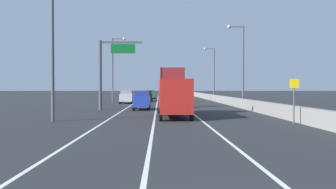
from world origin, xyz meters
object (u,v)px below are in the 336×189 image
(speed_advisory_sign, at_px, (294,98))
(lamp_post_right_third, at_px, (213,70))
(overhead_sign_gantry, at_px, (107,66))
(car_black_2, at_px, (147,96))
(lamp_post_left_near, at_px, (56,39))
(car_silver_0, at_px, (127,97))
(lamp_post_left_mid, at_px, (114,66))
(car_white_1, at_px, (169,100))
(box_truck, at_px, (173,94))
(car_green_4, at_px, (151,94))
(car_blue_3, at_px, (142,100))
(lamp_post_right_second, at_px, (241,60))

(speed_advisory_sign, relative_size, lamp_post_right_third, 0.29)
(overhead_sign_gantry, bearing_deg, lamp_post_right_third, 60.51)
(speed_advisory_sign, xyz_separation_m, car_black_2, (-11.06, 36.64, -0.82))
(lamp_post_left_near, distance_m, car_silver_0, 27.06)
(lamp_post_left_mid, bearing_deg, car_black_2, 53.98)
(car_silver_0, bearing_deg, lamp_post_left_near, -95.05)
(car_white_1, distance_m, box_truck, 11.15)
(overhead_sign_gantry, bearing_deg, car_green_4, 83.91)
(overhead_sign_gantry, relative_size, lamp_post_right_third, 0.73)
(lamp_post_left_mid, distance_m, car_silver_0, 5.40)
(speed_advisory_sign, bearing_deg, car_blue_3, 126.54)
(lamp_post_right_second, relative_size, car_silver_0, 2.42)
(lamp_post_left_mid, bearing_deg, box_truck, -70.90)
(car_silver_0, height_order, car_white_1, car_silver_0)
(overhead_sign_gantry, bearing_deg, box_truck, -49.35)
(lamp_post_left_near, distance_m, lamp_post_left_mid, 27.71)
(lamp_post_left_mid, bearing_deg, lamp_post_right_second, -31.61)
(speed_advisory_sign, bearing_deg, lamp_post_right_second, 86.19)
(lamp_post_right_second, distance_m, car_blue_3, 13.85)
(lamp_post_right_second, relative_size, lamp_post_left_near, 1.00)
(lamp_post_left_mid, xyz_separation_m, car_blue_3, (5.13, -15.27, -4.82))
(overhead_sign_gantry, xyz_separation_m, car_black_2, (3.47, 22.61, -3.79))
(overhead_sign_gantry, height_order, car_black_2, overhead_sign_gantry)
(speed_advisory_sign, bearing_deg, car_green_4, 102.51)
(car_black_2, xyz_separation_m, box_truck, (3.33, -30.53, 0.96))
(lamp_post_right_third, xyz_separation_m, car_silver_0, (-15.40, -13.66, -4.85))
(lamp_post_right_second, xyz_separation_m, car_black_2, (-12.35, 17.36, -4.91))
(lamp_post_right_second, distance_m, car_green_4, 32.28)
(car_white_1, bearing_deg, lamp_post_right_third, 69.71)
(speed_advisory_sign, relative_size, car_green_4, 0.64)
(overhead_sign_gantry, distance_m, lamp_post_left_mid, 15.97)
(lamp_post_left_mid, height_order, car_white_1, lamp_post_left_mid)
(car_blue_3, xyz_separation_m, box_truck, (3.10, -8.51, 0.87))
(lamp_post_right_second, xyz_separation_m, car_white_1, (-9.09, -2.06, -4.90))
(speed_advisory_sign, height_order, lamp_post_left_mid, lamp_post_left_mid)
(lamp_post_left_mid, distance_m, car_blue_3, 16.82)
(lamp_post_right_second, height_order, car_white_1, lamp_post_right_second)
(car_silver_0, relative_size, car_blue_3, 1.05)
(car_silver_0, xyz_separation_m, car_black_2, (2.84, 7.93, -0.07))
(speed_advisory_sign, bearing_deg, box_truck, 141.69)
(lamp_post_right_third, height_order, car_black_2, lamp_post_right_third)
(car_white_1, xyz_separation_m, box_truck, (0.07, -11.11, 0.95))
(car_green_4, height_order, box_truck, box_truck)
(lamp_post_left_near, bearing_deg, car_green_4, 83.36)
(lamp_post_right_second, height_order, lamp_post_left_near, same)
(lamp_post_right_third, bearing_deg, car_blue_3, -113.95)
(overhead_sign_gantry, distance_m, car_green_4, 35.16)
(lamp_post_right_second, relative_size, box_truck, 1.18)
(lamp_post_right_third, distance_m, car_green_4, 14.74)
(overhead_sign_gantry, bearing_deg, car_black_2, 81.27)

